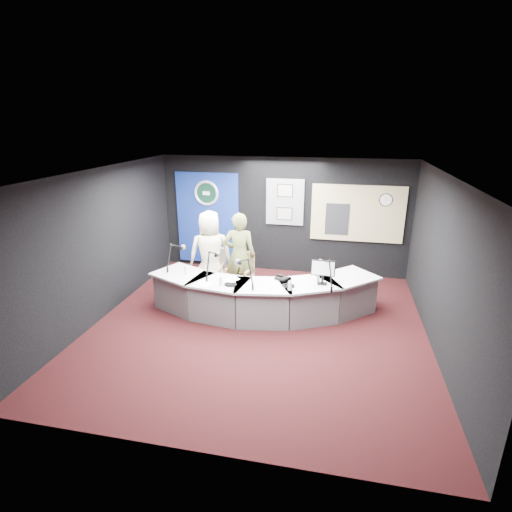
% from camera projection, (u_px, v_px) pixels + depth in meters
% --- Properties ---
extents(ground, '(6.00, 6.00, 0.00)m').
position_uv_depth(ground, '(258.00, 327.00, 7.35)').
color(ground, black).
rests_on(ground, ground).
extents(ceiling, '(6.00, 6.00, 0.02)m').
position_uv_depth(ceiling, '(258.00, 173.00, 6.44)').
color(ceiling, silver).
rests_on(ceiling, ground).
extents(wall_back, '(6.00, 0.02, 2.80)m').
position_uv_depth(wall_back, '(283.00, 216.00, 9.67)').
color(wall_back, black).
rests_on(wall_back, ground).
extents(wall_front, '(6.00, 0.02, 2.80)m').
position_uv_depth(wall_front, '(199.00, 347.00, 4.12)').
color(wall_front, black).
rests_on(wall_front, ground).
extents(wall_left, '(0.02, 6.00, 2.80)m').
position_uv_depth(wall_left, '(101.00, 244.00, 7.48)').
color(wall_left, black).
rests_on(wall_left, ground).
extents(wall_right, '(0.02, 6.00, 2.80)m').
position_uv_depth(wall_right, '(443.00, 268.00, 6.31)').
color(wall_right, black).
rests_on(wall_right, ground).
extents(broadcast_desk, '(4.50, 1.90, 0.75)m').
position_uv_depth(broadcast_desk, '(261.00, 296.00, 7.75)').
color(broadcast_desk, '#B8BABC').
rests_on(broadcast_desk, ground).
extents(backdrop_panel, '(1.60, 0.05, 2.30)m').
position_uv_depth(backdrop_panel, '(208.00, 219.00, 10.06)').
color(backdrop_panel, navy).
rests_on(backdrop_panel, wall_back).
extents(agency_seal, '(0.63, 0.07, 0.63)m').
position_uv_depth(agency_seal, '(206.00, 193.00, 9.82)').
color(agency_seal, silver).
rests_on(agency_seal, backdrop_panel).
extents(seal_center, '(0.48, 0.01, 0.48)m').
position_uv_depth(seal_center, '(206.00, 193.00, 9.82)').
color(seal_center, black).
rests_on(seal_center, backdrop_panel).
extents(pinboard, '(0.90, 0.04, 1.10)m').
position_uv_depth(pinboard, '(285.00, 202.00, 9.52)').
color(pinboard, slate).
rests_on(pinboard, wall_back).
extents(framed_photo_upper, '(0.34, 0.02, 0.27)m').
position_uv_depth(framed_photo_upper, '(285.00, 191.00, 9.40)').
color(framed_photo_upper, gray).
rests_on(framed_photo_upper, pinboard).
extents(framed_photo_lower, '(0.34, 0.02, 0.27)m').
position_uv_depth(framed_photo_lower, '(284.00, 214.00, 9.58)').
color(framed_photo_lower, gray).
rests_on(framed_photo_lower, pinboard).
extents(booth_window_frame, '(2.12, 0.06, 1.32)m').
position_uv_depth(booth_window_frame, '(357.00, 214.00, 9.26)').
color(booth_window_frame, tan).
rests_on(booth_window_frame, wall_back).
extents(booth_glow, '(2.00, 0.02, 1.20)m').
position_uv_depth(booth_glow, '(357.00, 214.00, 9.25)').
color(booth_glow, beige).
rests_on(booth_glow, booth_window_frame).
extents(equipment_rack, '(0.55, 0.02, 0.75)m').
position_uv_depth(equipment_rack, '(337.00, 219.00, 9.36)').
color(equipment_rack, black).
rests_on(equipment_rack, booth_window_frame).
extents(wall_clock, '(0.28, 0.01, 0.28)m').
position_uv_depth(wall_clock, '(386.00, 200.00, 9.00)').
color(wall_clock, white).
rests_on(wall_clock, booth_window_frame).
extents(armchair_left, '(0.60, 0.60, 0.96)m').
position_uv_depth(armchair_left, '(211.00, 273.00, 8.63)').
color(armchair_left, '#A9734D').
rests_on(armchair_left, ground).
extents(armchair_right, '(0.68, 0.68, 1.01)m').
position_uv_depth(armchair_right, '(240.00, 274.00, 8.48)').
color(armchair_right, '#A9734D').
rests_on(armchair_right, ground).
extents(draped_jacket, '(0.51, 0.16, 0.70)m').
position_uv_depth(draped_jacket, '(215.00, 263.00, 8.81)').
color(draped_jacket, '#696658').
rests_on(draped_jacket, armchair_left).
extents(person_man, '(1.05, 0.86, 1.84)m').
position_uv_depth(person_man, '(210.00, 253.00, 8.48)').
color(person_man, beige).
rests_on(person_man, ground).
extents(person_woman, '(0.71, 0.51, 1.84)m').
position_uv_depth(person_woman, '(239.00, 256.00, 8.34)').
color(person_woman, brown).
rests_on(person_woman, ground).
extents(computer_monitor, '(0.45, 0.05, 0.31)m').
position_uv_depth(computer_monitor, '(323.00, 268.00, 7.24)').
color(computer_monitor, black).
rests_on(computer_monitor, broadcast_desk).
extents(desk_phone, '(0.27, 0.25, 0.05)m').
position_uv_depth(desk_phone, '(281.00, 278.00, 7.55)').
color(desk_phone, black).
rests_on(desk_phone, broadcast_desk).
extents(headphones_near, '(0.22, 0.22, 0.04)m').
position_uv_depth(headphones_near, '(288.00, 286.00, 7.23)').
color(headphones_near, black).
rests_on(headphones_near, broadcast_desk).
extents(headphones_far, '(0.21, 0.21, 0.04)m').
position_uv_depth(headphones_far, '(230.00, 284.00, 7.28)').
color(headphones_far, black).
rests_on(headphones_far, broadcast_desk).
extents(paper_stack, '(0.30, 0.37, 0.00)m').
position_uv_depth(paper_stack, '(205.00, 283.00, 7.37)').
color(paper_stack, white).
rests_on(paper_stack, broadcast_desk).
extents(notepad, '(0.31, 0.34, 0.00)m').
position_uv_depth(notepad, '(231.00, 280.00, 7.55)').
color(notepad, white).
rests_on(notepad, broadcast_desk).
extents(boom_mic_a, '(0.23, 0.73, 0.60)m').
position_uv_depth(boom_mic_a, '(175.00, 253.00, 8.08)').
color(boom_mic_a, black).
rests_on(boom_mic_a, broadcast_desk).
extents(boom_mic_b, '(0.16, 0.74, 0.60)m').
position_uv_depth(boom_mic_b, '(212.00, 261.00, 7.65)').
color(boom_mic_b, black).
rests_on(boom_mic_b, broadcast_desk).
extents(boom_mic_c, '(0.52, 0.60, 0.60)m').
position_uv_depth(boom_mic_c, '(245.00, 269.00, 7.25)').
color(boom_mic_c, black).
rests_on(boom_mic_c, broadcast_desk).
extents(boom_mic_d, '(0.36, 0.69, 0.60)m').
position_uv_depth(boom_mic_d, '(326.00, 270.00, 7.19)').
color(boom_mic_d, black).
rests_on(boom_mic_d, broadcast_desk).
extents(water_bottles, '(2.63, 0.61, 0.18)m').
position_uv_depth(water_bottles, '(247.00, 277.00, 7.41)').
color(water_bottles, silver).
rests_on(water_bottles, broadcast_desk).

